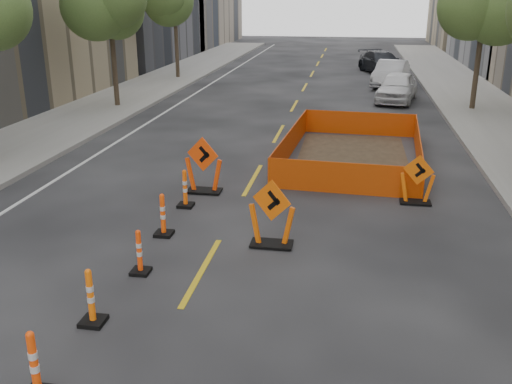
% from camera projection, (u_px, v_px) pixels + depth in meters
% --- Properties ---
extents(sidewalk_left, '(4.00, 90.00, 0.15)m').
position_uv_depth(sidewalk_left, '(14.00, 148.00, 20.28)').
color(sidewalk_left, gray).
rests_on(sidewalk_left, ground).
extents(tree_l_c, '(2.80, 2.80, 5.95)m').
position_uv_depth(tree_l_c, '(110.00, 10.00, 26.16)').
color(tree_l_c, '#382B1E').
rests_on(tree_l_c, ground).
extents(tree_l_d, '(2.80, 2.80, 5.95)m').
position_uv_depth(tree_l_d, '(175.00, 6.00, 35.47)').
color(tree_l_d, '#382B1E').
rests_on(tree_l_d, ground).
extents(tree_r_c, '(2.80, 2.80, 5.95)m').
position_uv_depth(tree_r_c, '(484.00, 11.00, 25.39)').
color(tree_r_c, '#382B1E').
rests_on(tree_r_c, ground).
extents(channelizer_3, '(0.42, 0.42, 1.06)m').
position_uv_depth(channelizer_3, '(34.00, 365.00, 7.68)').
color(channelizer_3, '#FF460A').
rests_on(channelizer_3, ground).
extents(channelizer_4, '(0.40, 0.40, 1.02)m').
position_uv_depth(channelizer_4, '(91.00, 297.00, 9.45)').
color(channelizer_4, '#FC660A').
rests_on(channelizer_4, ground).
extents(channelizer_5, '(0.37, 0.37, 0.93)m').
position_uv_depth(channelizer_5, '(139.00, 252.00, 11.20)').
color(channelizer_5, '#FF430A').
rests_on(channelizer_5, ground).
extents(channelizer_6, '(0.40, 0.40, 1.01)m').
position_uv_depth(channelizer_6, '(163.00, 215.00, 12.96)').
color(channelizer_6, '#FF4A0A').
rests_on(channelizer_6, ground).
extents(channelizer_7, '(0.40, 0.40, 1.01)m').
position_uv_depth(channelizer_7, '(185.00, 188.00, 14.72)').
color(channelizer_7, '#FD5A0A').
rests_on(channelizer_7, ground).
extents(chevron_sign_left, '(1.19, 0.90, 1.59)m').
position_uv_depth(chevron_sign_left, '(203.00, 165.00, 15.69)').
color(chevron_sign_left, '#EC4109').
rests_on(chevron_sign_left, ground).
extents(chevron_sign_center, '(1.18, 0.95, 1.54)m').
position_uv_depth(chevron_sign_center, '(272.00, 213.00, 12.32)').
color(chevron_sign_center, '#DF5609').
rests_on(chevron_sign_center, ground).
extents(chevron_sign_right, '(1.02, 0.81, 1.34)m').
position_uv_depth(chevron_sign_right, '(417.00, 179.00, 14.88)').
color(chevron_sign_right, '#DA5709').
rests_on(chevron_sign_right, ground).
extents(safety_fence, '(4.67, 7.45, 0.90)m').
position_uv_depth(safety_fence, '(353.00, 146.00, 19.01)').
color(safety_fence, '#D6560B').
rests_on(safety_fence, ground).
extents(parked_car_near, '(2.57, 4.61, 1.48)m').
position_uv_depth(parked_car_near, '(397.00, 87.00, 29.07)').
color(parked_car_near, silver).
rests_on(parked_car_near, ground).
extents(parked_car_mid, '(2.53, 4.83, 1.51)m').
position_uv_depth(parked_car_mid, '(391.00, 74.00, 33.79)').
color(parked_car_mid, '#A9A9AF').
rests_on(parked_car_mid, ground).
extents(parked_car_far, '(3.62, 5.47, 1.47)m').
position_uv_depth(parked_car_far, '(382.00, 62.00, 39.44)').
color(parked_car_far, black).
rests_on(parked_car_far, ground).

